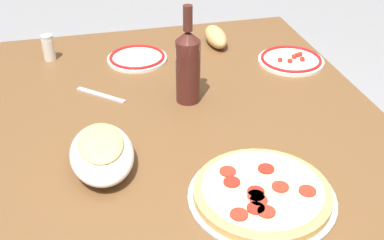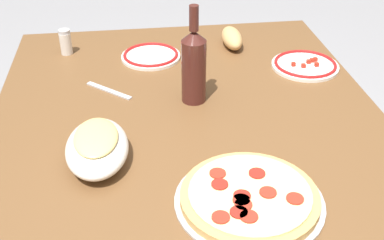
{
  "view_description": "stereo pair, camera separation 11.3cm",
  "coord_description": "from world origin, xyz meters",
  "px_view_note": "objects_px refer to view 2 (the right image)",
  "views": [
    {
      "loc": [
        -1.05,
        0.26,
        1.48
      ],
      "look_at": [
        0.0,
        0.0,
        0.78
      ],
      "focal_mm": 46.12,
      "sensor_mm": 36.0,
      "label": 1
    },
    {
      "loc": [
        -1.07,
        0.14,
        1.48
      ],
      "look_at": [
        0.0,
        0.0,
        0.78
      ],
      "focal_mm": 46.12,
      "sensor_mm": 36.0,
      "label": 2
    }
  ],
  "objects_px": {
    "baked_pasta_dish": "(97,146)",
    "side_plate_near": "(151,56)",
    "side_plate_far": "(305,65)",
    "pepperoni_pizza": "(249,197)",
    "bread_loaf": "(232,38)",
    "dining_table": "(192,160)",
    "wine_bottle": "(194,65)",
    "spice_shaker": "(66,42)"
  },
  "relations": [
    {
      "from": "dining_table",
      "to": "wine_bottle",
      "type": "xyz_separation_m",
      "value": [
        0.15,
        -0.03,
        0.22
      ]
    },
    {
      "from": "pepperoni_pizza",
      "to": "baked_pasta_dish",
      "type": "height_order",
      "value": "baked_pasta_dish"
    },
    {
      "from": "pepperoni_pizza",
      "to": "side_plate_near",
      "type": "distance_m",
      "value": 0.77
    },
    {
      "from": "side_plate_near",
      "to": "bread_loaf",
      "type": "xyz_separation_m",
      "value": [
        0.06,
        -0.29,
        0.02
      ]
    },
    {
      "from": "dining_table",
      "to": "wine_bottle",
      "type": "distance_m",
      "value": 0.27
    },
    {
      "from": "dining_table",
      "to": "pepperoni_pizza",
      "type": "relative_size",
      "value": 4.42
    },
    {
      "from": "dining_table",
      "to": "pepperoni_pizza",
      "type": "height_order",
      "value": "pepperoni_pizza"
    },
    {
      "from": "wine_bottle",
      "to": "spice_shaker",
      "type": "distance_m",
      "value": 0.54
    },
    {
      "from": "wine_bottle",
      "to": "baked_pasta_dish",
      "type": "bearing_deg",
      "value": 133.26
    },
    {
      "from": "bread_loaf",
      "to": "wine_bottle",
      "type": "bearing_deg",
      "value": 152.66
    },
    {
      "from": "dining_table",
      "to": "side_plate_far",
      "type": "xyz_separation_m",
      "value": [
        0.32,
        -0.42,
        0.11
      ]
    },
    {
      "from": "side_plate_near",
      "to": "bread_loaf",
      "type": "bearing_deg",
      "value": -78.33
    },
    {
      "from": "side_plate_near",
      "to": "pepperoni_pizza",
      "type": "bearing_deg",
      "value": -167.62
    },
    {
      "from": "dining_table",
      "to": "spice_shaker",
      "type": "xyz_separation_m",
      "value": [
        0.53,
        0.36,
        0.15
      ]
    },
    {
      "from": "dining_table",
      "to": "wine_bottle",
      "type": "bearing_deg",
      "value": -9.53
    },
    {
      "from": "pepperoni_pizza",
      "to": "baked_pasta_dish",
      "type": "xyz_separation_m",
      "value": [
        0.2,
        0.33,
        0.03
      ]
    },
    {
      "from": "side_plate_far",
      "to": "baked_pasta_dish",
      "type": "bearing_deg",
      "value": 122.15
    },
    {
      "from": "wine_bottle",
      "to": "side_plate_near",
      "type": "distance_m",
      "value": 0.33
    },
    {
      "from": "pepperoni_pizza",
      "to": "bread_loaf",
      "type": "height_order",
      "value": "bread_loaf"
    },
    {
      "from": "pepperoni_pizza",
      "to": "side_plate_far",
      "type": "xyz_separation_m",
      "value": [
        0.61,
        -0.33,
        -0.01
      ]
    },
    {
      "from": "baked_pasta_dish",
      "to": "side_plate_far",
      "type": "bearing_deg",
      "value": -57.85
    },
    {
      "from": "baked_pasta_dish",
      "to": "side_plate_near",
      "type": "height_order",
      "value": "baked_pasta_dish"
    },
    {
      "from": "pepperoni_pizza",
      "to": "bread_loaf",
      "type": "relative_size",
      "value": 2.02
    },
    {
      "from": "side_plate_near",
      "to": "side_plate_far",
      "type": "height_order",
      "value": "side_plate_far"
    },
    {
      "from": "pepperoni_pizza",
      "to": "side_plate_near",
      "type": "bearing_deg",
      "value": 12.38
    },
    {
      "from": "dining_table",
      "to": "baked_pasta_dish",
      "type": "height_order",
      "value": "baked_pasta_dish"
    },
    {
      "from": "dining_table",
      "to": "side_plate_near",
      "type": "height_order",
      "value": "side_plate_near"
    },
    {
      "from": "spice_shaker",
      "to": "pepperoni_pizza",
      "type": "bearing_deg",
      "value": -151.42
    },
    {
      "from": "wine_bottle",
      "to": "bread_loaf",
      "type": "distance_m",
      "value": 0.41
    },
    {
      "from": "dining_table",
      "to": "spice_shaker",
      "type": "bearing_deg",
      "value": 34.7
    },
    {
      "from": "pepperoni_pizza",
      "to": "bread_loaf",
      "type": "distance_m",
      "value": 0.82
    },
    {
      "from": "dining_table",
      "to": "side_plate_near",
      "type": "xyz_separation_m",
      "value": [
        0.45,
        0.08,
        0.11
      ]
    },
    {
      "from": "baked_pasta_dish",
      "to": "bread_loaf",
      "type": "distance_m",
      "value": 0.76
    },
    {
      "from": "dining_table",
      "to": "bread_loaf",
      "type": "xyz_separation_m",
      "value": [
        0.51,
        -0.21,
        0.13
      ]
    },
    {
      "from": "side_plate_far",
      "to": "bread_loaf",
      "type": "bearing_deg",
      "value": 46.07
    },
    {
      "from": "baked_pasta_dish",
      "to": "side_plate_far",
      "type": "relative_size",
      "value": 1.1
    },
    {
      "from": "side_plate_near",
      "to": "side_plate_far",
      "type": "relative_size",
      "value": 0.92
    },
    {
      "from": "pepperoni_pizza",
      "to": "spice_shaker",
      "type": "relative_size",
      "value": 3.73
    },
    {
      "from": "dining_table",
      "to": "side_plate_far",
      "type": "bearing_deg",
      "value": -52.86
    },
    {
      "from": "pepperoni_pizza",
      "to": "side_plate_far",
      "type": "relative_size",
      "value": 1.49
    },
    {
      "from": "side_plate_far",
      "to": "bread_loaf",
      "type": "xyz_separation_m",
      "value": [
        0.2,
        0.2,
        0.02
      ]
    },
    {
      "from": "spice_shaker",
      "to": "bread_loaf",
      "type": "bearing_deg",
      "value": -91.43
    }
  ]
}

